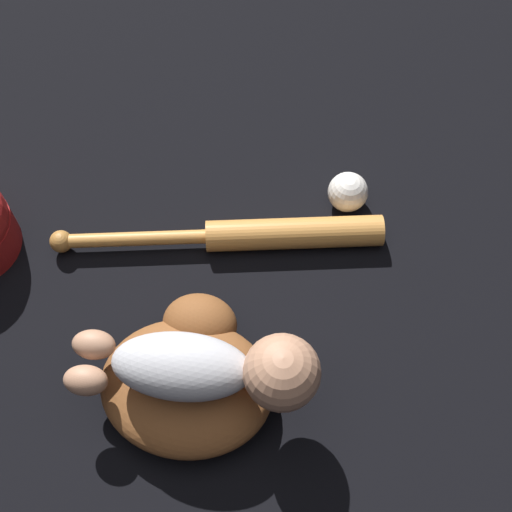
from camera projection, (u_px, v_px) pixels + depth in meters
ground_plane at (175, 400)px, 1.20m from camera, size 6.00×6.00×0.00m
baseball_glove at (189, 376)px, 1.17m from camera, size 0.32×0.32×0.10m
baby_figure at (215, 368)px, 1.08m from camera, size 0.40×0.19×0.12m
baseball_bat at (260, 235)px, 1.33m from camera, size 0.59×0.27×0.06m
baseball at (348, 192)px, 1.36m from camera, size 0.08×0.08×0.08m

